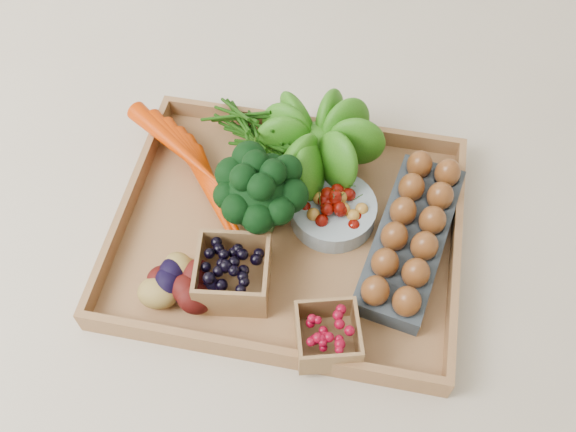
% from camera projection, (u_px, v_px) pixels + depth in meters
% --- Properties ---
extents(ground, '(4.00, 4.00, 0.00)m').
position_uv_depth(ground, '(288.00, 236.00, 1.07)').
color(ground, beige).
rests_on(ground, ground).
extents(tray, '(0.55, 0.45, 0.01)m').
position_uv_depth(tray, '(288.00, 234.00, 1.06)').
color(tray, '#9B6C41').
rests_on(tray, ground).
extents(carrots, '(0.24, 0.17, 0.06)m').
position_uv_depth(carrots, '(206.00, 177.00, 1.08)').
color(carrots, '#C33100').
rests_on(carrots, tray).
extents(lettuce, '(0.14, 0.14, 0.14)m').
position_uv_depth(lettuce, '(317.00, 139.00, 1.07)').
color(lettuce, '#1C5C0E').
rests_on(lettuce, tray).
extents(broccoli, '(0.15, 0.15, 0.11)m').
position_uv_depth(broccoli, '(260.00, 206.00, 1.01)').
color(broccoli, black).
rests_on(broccoli, tray).
extents(cherry_bowl, '(0.14, 0.14, 0.04)m').
position_uv_depth(cherry_bowl, '(333.00, 211.00, 1.05)').
color(cherry_bowl, '#8C9EA5').
rests_on(cherry_bowl, tray).
extents(egg_carton, '(0.16, 0.32, 0.04)m').
position_uv_depth(egg_carton, '(410.00, 239.00, 1.02)').
color(egg_carton, '#373F46').
rests_on(egg_carton, tray).
extents(potatoes, '(0.13, 0.13, 0.08)m').
position_uv_depth(potatoes, '(182.00, 277.00, 0.96)').
color(potatoes, '#380A09').
rests_on(potatoes, tray).
extents(punnet_blackberry, '(0.12, 0.12, 0.07)m').
position_uv_depth(punnet_blackberry, '(233.00, 273.00, 0.97)').
color(punnet_blackberry, black).
rests_on(punnet_blackberry, tray).
extents(punnet_raspberry, '(0.11, 0.11, 0.06)m').
position_uv_depth(punnet_raspberry, '(328.00, 336.00, 0.92)').
color(punnet_raspberry, maroon).
rests_on(punnet_raspberry, tray).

